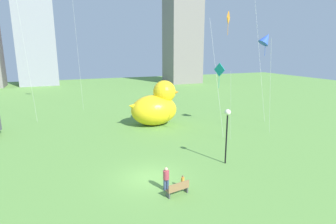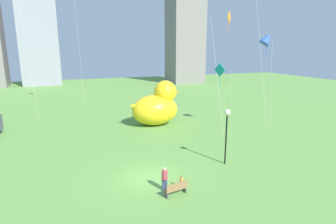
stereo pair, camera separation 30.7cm
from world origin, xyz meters
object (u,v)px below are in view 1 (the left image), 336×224
at_px(kite_teal, 220,72).
at_px(park_bench, 178,188).
at_px(person_child, 183,181).
at_px(kite_blue, 266,39).
at_px(person_adult, 166,178).
at_px(lamppost, 227,122).
at_px(giant_inflatable_duck, 156,106).
at_px(kite_orange, 227,24).

bearing_deg(kite_teal, park_bench, -134.39).
distance_m(person_child, kite_blue, 18.09).
height_order(person_adult, lamppost, lamppost).
bearing_deg(park_bench, giant_inflatable_duck, 75.60).
relative_size(park_bench, lamppost, 0.35).
relative_size(lamppost, kite_teal, 0.58).
bearing_deg(lamppost, kite_orange, 59.01).
bearing_deg(giant_inflatable_duck, park_bench, -104.40).
bearing_deg(kite_blue, lamppost, -144.32).
distance_m(lamppost, kite_orange, 11.67).
relative_size(person_adult, lamppost, 0.36).
xyz_separation_m(lamppost, kite_orange, (4.36, 7.26, 8.03)).
height_order(park_bench, person_adult, person_adult).
bearing_deg(park_bench, kite_blue, 33.30).
bearing_deg(person_child, lamppost, 26.17).
bearing_deg(person_adult, kite_orange, 42.65).
bearing_deg(lamppost, person_adult, -159.26).
height_order(person_child, kite_blue, kite_blue).
distance_m(park_bench, lamppost, 7.01).
bearing_deg(person_child, kite_teal, 45.37).
distance_m(person_adult, lamppost, 6.89).
bearing_deg(person_child, kite_orange, 46.31).
distance_m(park_bench, kite_orange, 18.07).
height_order(park_bench, kite_teal, kite_teal).
xyz_separation_m(giant_inflatable_duck, kite_orange, (5.75, -5.71, 9.19)).
xyz_separation_m(person_child, giant_inflatable_duck, (3.46, 15.35, 1.78)).
xyz_separation_m(giant_inflatable_duck, kite_teal, (3.52, -8.28, 4.57)).
height_order(person_adult, giant_inflatable_duck, giant_inflatable_duck).
xyz_separation_m(park_bench, lamppost, (5.53, 3.13, 2.96)).
xyz_separation_m(giant_inflatable_duck, kite_blue, (9.55, -7.11, 7.71)).
xyz_separation_m(park_bench, kite_blue, (13.69, 8.99, 9.50)).
bearing_deg(kite_teal, kite_orange, 49.04).
distance_m(giant_inflatable_duck, kite_teal, 10.09).
relative_size(kite_teal, kite_orange, 0.61).
bearing_deg(lamppost, park_bench, -150.47).
bearing_deg(kite_teal, person_adult, -139.39).
distance_m(person_adult, kite_blue, 18.67).
relative_size(park_bench, kite_teal, 0.20).
height_order(kite_teal, kite_orange, kite_orange).
xyz_separation_m(person_adult, giant_inflatable_duck, (4.58, 15.23, 1.39)).
distance_m(person_adult, kite_teal, 12.23).
bearing_deg(giant_inflatable_duck, person_child, -102.70).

